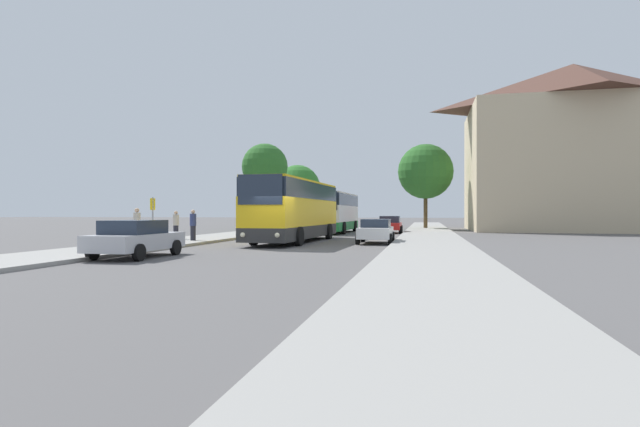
{
  "coord_description": "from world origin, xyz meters",
  "views": [
    {
      "loc": [
        6.7,
        -22.86,
        1.72
      ],
      "look_at": [
        -1.31,
        15.16,
        1.66
      ],
      "focal_mm": 28.0,
      "sensor_mm": 36.0,
      "label": 1
    }
  ],
  "objects_px": {
    "bus_front": "(295,210)",
    "bus_middle": "(335,212)",
    "pedestrian_waiting_far": "(193,225)",
    "pedestrian_waiting_near": "(137,225)",
    "parked_car_left_curb": "(136,238)",
    "bus_stop_sign": "(153,215)",
    "parked_car_right_near": "(376,231)",
    "tree_right_near": "(426,172)",
    "tree_left_far": "(265,167)",
    "tree_left_near": "(298,188)",
    "parked_car_right_far": "(390,224)",
    "pedestrian_walking_back": "(176,225)"
  },
  "relations": [
    {
      "from": "bus_front",
      "to": "tree_right_near",
      "type": "bearing_deg",
      "value": 74.38
    },
    {
      "from": "bus_middle",
      "to": "parked_car_right_far",
      "type": "height_order",
      "value": "bus_middle"
    },
    {
      "from": "parked_car_right_near",
      "to": "tree_left_near",
      "type": "distance_m",
      "value": 30.89
    },
    {
      "from": "parked_car_right_near",
      "to": "tree_left_near",
      "type": "relative_size",
      "value": 0.55
    },
    {
      "from": "bus_middle",
      "to": "bus_stop_sign",
      "type": "height_order",
      "value": "bus_middle"
    },
    {
      "from": "pedestrian_waiting_near",
      "to": "parked_car_right_far",
      "type": "bearing_deg",
      "value": -111.99
    },
    {
      "from": "parked_car_left_curb",
      "to": "pedestrian_waiting_near",
      "type": "relative_size",
      "value": 2.37
    },
    {
      "from": "bus_middle",
      "to": "parked_car_right_far",
      "type": "distance_m",
      "value": 4.78
    },
    {
      "from": "bus_stop_sign",
      "to": "tree_left_far",
      "type": "relative_size",
      "value": 0.3
    },
    {
      "from": "bus_stop_sign",
      "to": "bus_middle",
      "type": "bearing_deg",
      "value": 71.93
    },
    {
      "from": "tree_left_far",
      "to": "tree_left_near",
      "type": "bearing_deg",
      "value": 89.92
    },
    {
      "from": "bus_front",
      "to": "bus_middle",
      "type": "distance_m",
      "value": 13.67
    },
    {
      "from": "parked_car_right_near",
      "to": "tree_left_far",
      "type": "height_order",
      "value": "tree_left_far"
    },
    {
      "from": "parked_car_right_near",
      "to": "tree_left_far",
      "type": "xyz_separation_m",
      "value": [
        -11.85,
        16.16,
        5.25
      ]
    },
    {
      "from": "bus_front",
      "to": "pedestrian_waiting_near",
      "type": "height_order",
      "value": "bus_front"
    },
    {
      "from": "bus_stop_sign",
      "to": "pedestrian_walking_back",
      "type": "relative_size",
      "value": 1.41
    },
    {
      "from": "parked_car_right_far",
      "to": "pedestrian_walking_back",
      "type": "distance_m",
      "value": 18.88
    },
    {
      "from": "pedestrian_waiting_far",
      "to": "pedestrian_waiting_near",
      "type": "bearing_deg",
      "value": 54.88
    },
    {
      "from": "bus_front",
      "to": "parked_car_left_curb",
      "type": "distance_m",
      "value": 11.8
    },
    {
      "from": "pedestrian_waiting_far",
      "to": "tree_left_near",
      "type": "bearing_deg",
      "value": -93.07
    },
    {
      "from": "parked_car_right_far",
      "to": "pedestrian_waiting_near",
      "type": "distance_m",
      "value": 22.44
    },
    {
      "from": "bus_stop_sign",
      "to": "parked_car_left_curb",
      "type": "bearing_deg",
      "value": -64.72
    },
    {
      "from": "bus_front",
      "to": "bus_stop_sign",
      "type": "height_order",
      "value": "bus_front"
    },
    {
      "from": "bus_front",
      "to": "parked_car_left_curb",
      "type": "bearing_deg",
      "value": -104.65
    },
    {
      "from": "bus_middle",
      "to": "parked_car_left_curb",
      "type": "height_order",
      "value": "bus_middle"
    },
    {
      "from": "tree_left_far",
      "to": "parked_car_left_curb",
      "type": "bearing_deg",
      "value": -82.15
    },
    {
      "from": "parked_car_right_near",
      "to": "bus_middle",
      "type": "bearing_deg",
      "value": -71.32
    },
    {
      "from": "bus_front",
      "to": "pedestrian_waiting_far",
      "type": "distance_m",
      "value": 5.91
    },
    {
      "from": "tree_left_far",
      "to": "bus_middle",
      "type": "bearing_deg",
      "value": -16.22
    },
    {
      "from": "pedestrian_walking_back",
      "to": "bus_stop_sign",
      "type": "bearing_deg",
      "value": -51.53
    },
    {
      "from": "bus_stop_sign",
      "to": "tree_left_near",
      "type": "xyz_separation_m",
      "value": [
        -0.83,
        32.98,
        3.01
      ]
    },
    {
      "from": "parked_car_left_curb",
      "to": "bus_front",
      "type": "bearing_deg",
      "value": 73.43
    },
    {
      "from": "bus_middle",
      "to": "tree_left_far",
      "type": "height_order",
      "value": "tree_left_far"
    },
    {
      "from": "bus_front",
      "to": "pedestrian_waiting_near",
      "type": "xyz_separation_m",
      "value": [
        -7.04,
        -5.28,
        -0.83
      ]
    },
    {
      "from": "pedestrian_waiting_far",
      "to": "tree_right_near",
      "type": "xyz_separation_m",
      "value": [
        12.94,
        26.38,
        4.94
      ]
    },
    {
      "from": "parked_car_left_curb",
      "to": "pedestrian_walking_back",
      "type": "relative_size",
      "value": 2.56
    },
    {
      "from": "tree_right_near",
      "to": "parked_car_right_far",
      "type": "bearing_deg",
      "value": -106.19
    },
    {
      "from": "parked_car_right_near",
      "to": "pedestrian_waiting_near",
      "type": "relative_size",
      "value": 2.18
    },
    {
      "from": "pedestrian_waiting_near",
      "to": "tree_left_near",
      "type": "relative_size",
      "value": 0.25
    },
    {
      "from": "tree_left_near",
      "to": "tree_right_near",
      "type": "xyz_separation_m",
      "value": [
        14.59,
        -3.71,
        1.33
      ]
    },
    {
      "from": "parked_car_right_far",
      "to": "pedestrian_waiting_far",
      "type": "relative_size",
      "value": 2.31
    },
    {
      "from": "parked_car_right_far",
      "to": "pedestrian_waiting_far",
      "type": "xyz_separation_m",
      "value": [
        -9.98,
        -16.2,
        0.28
      ]
    },
    {
      "from": "parked_car_left_curb",
      "to": "tree_right_near",
      "type": "bearing_deg",
      "value": 72.77
    },
    {
      "from": "parked_car_right_near",
      "to": "pedestrian_waiting_near",
      "type": "distance_m",
      "value": 12.78
    },
    {
      "from": "tree_left_far",
      "to": "tree_right_near",
      "type": "distance_m",
      "value": 16.84
    },
    {
      "from": "parked_car_left_curb",
      "to": "parked_car_right_far",
      "type": "bearing_deg",
      "value": 72.4
    },
    {
      "from": "tree_left_near",
      "to": "tree_left_far",
      "type": "relative_size",
      "value": 0.89
    },
    {
      "from": "bus_middle",
      "to": "parked_car_right_far",
      "type": "bearing_deg",
      "value": 3.38
    },
    {
      "from": "parked_car_right_near",
      "to": "pedestrian_waiting_far",
      "type": "height_order",
      "value": "pedestrian_waiting_far"
    },
    {
      "from": "tree_left_near",
      "to": "parked_car_left_curb",
      "type": "bearing_deg",
      "value": -84.59
    }
  ]
}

